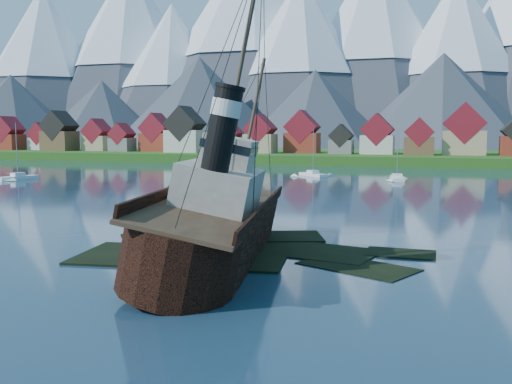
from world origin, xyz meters
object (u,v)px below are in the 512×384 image
(sailboat_c, at_px, (313,175))
(sailboat_e, at_px, (397,179))
(sailboat_b, at_px, (18,178))
(tugboat_wreck, at_px, (217,219))

(sailboat_c, bearing_deg, sailboat_e, -59.68)
(sailboat_b, bearing_deg, tugboat_wreck, -22.76)
(tugboat_wreck, distance_m, sailboat_b, 93.29)
(tugboat_wreck, distance_m, sailboat_c, 90.23)
(sailboat_c, xyz_separation_m, sailboat_e, (20.13, -5.14, -0.02))
(sailboat_b, xyz_separation_m, sailboat_e, (81.29, 24.71, -0.06))
(sailboat_c, distance_m, sailboat_e, 20.77)
(sailboat_b, height_order, sailboat_c, sailboat_b)
(sailboat_b, bearing_deg, sailboat_e, 33.97)
(sailboat_e, bearing_deg, tugboat_wreck, -105.13)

